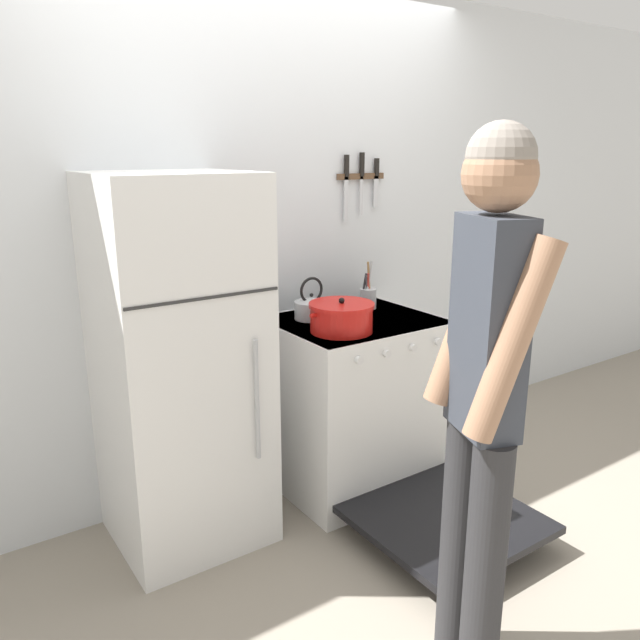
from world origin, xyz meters
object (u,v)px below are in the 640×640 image
(tea_kettle, at_px, (312,307))
(person, at_px, (484,386))
(dutch_oven_pot, at_px, (341,317))
(utensil_jar, at_px, (368,297))
(refrigerator, at_px, (180,366))
(stove_range, at_px, (357,404))

(tea_kettle, xyz_separation_m, person, (-0.28, -1.37, 0.07))
(dutch_oven_pot, distance_m, utensil_jar, 0.48)
(dutch_oven_pot, relative_size, tea_kettle, 1.60)
(dutch_oven_pot, bearing_deg, refrigerator, 166.82)
(refrigerator, distance_m, stove_range, 1.00)
(tea_kettle, height_order, person, person)
(utensil_jar, height_order, person, person)
(stove_range, relative_size, dutch_oven_pot, 4.00)
(utensil_jar, xyz_separation_m, person, (-0.65, -1.37, 0.07))
(stove_range, xyz_separation_m, dutch_oven_pot, (-0.18, -0.10, 0.52))
(dutch_oven_pot, distance_m, person, 1.13)
(refrigerator, bearing_deg, tea_kettle, 7.54)
(dutch_oven_pot, xyz_separation_m, tea_kettle, (0.01, 0.27, -0.01))
(dutch_oven_pot, bearing_deg, tea_kettle, 87.01)
(stove_range, xyz_separation_m, utensil_jar, (0.20, 0.18, 0.51))
(tea_kettle, bearing_deg, refrigerator, -172.46)
(stove_range, relative_size, person, 0.77)
(person, bearing_deg, refrigerator, 40.53)
(refrigerator, distance_m, person, 1.37)
(person, bearing_deg, stove_range, -0.58)
(refrigerator, bearing_deg, dutch_oven_pot, -13.18)
(refrigerator, xyz_separation_m, tea_kettle, (0.75, 0.10, 0.14))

